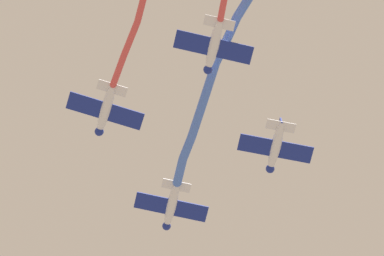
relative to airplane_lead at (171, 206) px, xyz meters
name	(u,v)px	position (x,y,z in m)	size (l,w,h in m)	color
airplane_lead	(171,206)	(0.00, 0.00, 0.00)	(6.02, 7.76, 1.95)	silver
smoke_trail_lead	(210,88)	(-11.36, -6.28, 1.88)	(18.23, 11.92, 3.89)	#4C75DB
airplane_left_wing	(106,110)	(-11.79, 4.27, -0.40)	(5.95, 7.61, 1.95)	silver
airplane_right_wing	(275,148)	(-4.26, -11.79, 0.30)	(6.03, 7.80, 1.95)	silver
airplane_slot	(214,46)	(-16.04, -7.52, -0.20)	(6.02, 7.76, 1.95)	silver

